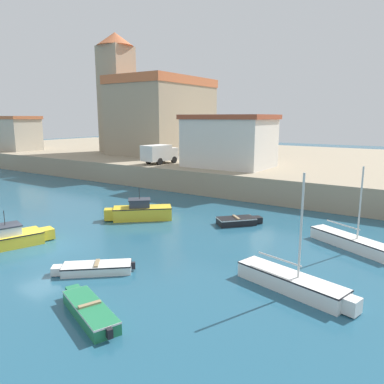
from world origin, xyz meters
The scene contains 13 objects.
ground_plane centered at (0.00, 0.00, 0.00)m, with size 200.00×200.00×0.00m, color #235670.
quay_seawall centered at (0.00, 38.35, 1.18)m, with size 120.00×40.00×2.36m, color gray.
dinghy_white_0 centered at (5.60, -0.65, 0.26)m, with size 3.56×3.25×0.55m.
motorboat_yellow_1 centered at (0.78, 8.26, 0.62)m, with size 4.60×4.25×2.52m.
motorboat_yellow_2 centered at (-1.84, -0.99, 0.51)m, with size 3.06×5.39×2.28m.
dinghy_black_3 centered at (7.66, 11.21, 0.28)m, with size 3.00×3.18×0.59m.
dinghy_green_4 centered at (8.69, -3.73, 0.29)m, with size 4.17×2.32×0.61m.
sailboat_white_5 centered at (14.60, 2.90, 0.43)m, with size 5.85×2.55×5.46m.
sailboat_white_6 centered at (15.72, 10.35, 0.41)m, with size 5.64×3.55×5.01m.
church centered at (-17.28, 32.32, 8.64)m, with size 15.24×14.96×17.92m.
harbor_shed_near_wharf centered at (0.00, 23.97, 5.21)m, with size 9.40×6.70×5.67m.
harbor_shed_mid_row centered at (-40.00, 23.36, 5.17)m, with size 8.35×5.29×5.58m.
truck_on_quay centered at (-8.06, 21.78, 3.57)m, with size 2.68×4.55×2.20m.
Camera 1 is at (19.55, -12.73, 7.74)m, focal length 35.00 mm.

